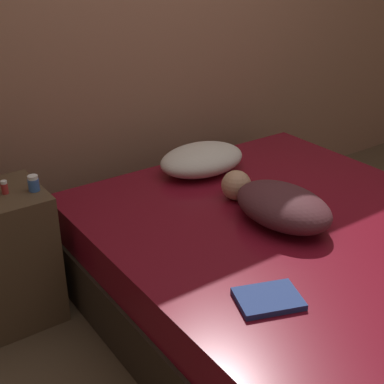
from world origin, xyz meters
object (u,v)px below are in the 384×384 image
object	(u,v)px
pillow	(202,159)
person_lying	(278,204)
bottle_blue	(33,183)
bottle_red	(4,187)
book	(268,299)

from	to	relation	value
pillow	person_lying	bearing A→B (deg)	-93.37
person_lying	bottle_blue	world-z (taller)	bottle_blue
bottle_red	bottle_blue	world-z (taller)	bottle_blue
bottle_red	book	size ratio (longest dim) A/B	0.22
person_lying	bottle_red	world-z (taller)	bottle_red
person_lying	bottle_blue	bearing A→B (deg)	143.37
pillow	book	size ratio (longest dim) A/B	1.81
bottle_blue	book	world-z (taller)	bottle_blue
book	person_lying	bearing A→B (deg)	43.78
bottle_blue	bottle_red	bearing A→B (deg)	158.89
pillow	bottle_blue	xyz separation A→B (m)	(-0.97, -0.03, 0.12)
bottle_red	pillow	bearing A→B (deg)	-0.70
person_lying	book	size ratio (longest dim) A/B	2.34
pillow	person_lying	xyz separation A→B (m)	(-0.04, -0.65, 0.01)
person_lying	book	distance (m)	0.64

